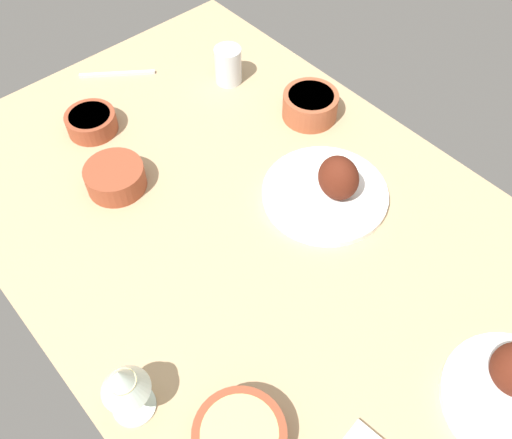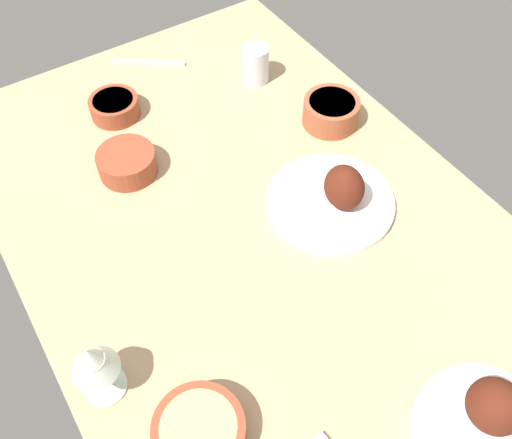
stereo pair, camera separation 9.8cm
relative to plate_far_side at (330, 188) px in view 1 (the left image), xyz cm
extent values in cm
cube|color=tan|center=(4.35, 16.31, -4.76)|extent=(140.00, 90.00, 4.00)
cylinder|color=white|center=(0.62, 0.52, -1.96)|extent=(26.17, 26.17, 1.60)
ellipsoid|color=#511E11|center=(-1.06, -0.89, 3.34)|extent=(8.74, 7.51, 9.79)
cylinder|color=#A35133|center=(20.41, -14.58, 0.35)|extent=(12.79, 12.79, 6.21)
cylinder|color=#DBCC7A|center=(20.41, -14.58, 2.96)|extent=(10.49, 10.49, 1.00)
cylinder|color=brown|center=(49.91, 26.08, -0.50)|extent=(11.39, 11.39, 4.52)
cylinder|color=#4C192D|center=(49.91, 26.08, 1.26)|extent=(9.34, 9.34, 1.00)
cylinder|color=brown|center=(-25.49, 45.89, -0.12)|extent=(14.21, 14.21, 5.27)
cylinder|color=#D6BC70|center=(-25.49, 45.89, 2.01)|extent=(11.65, 11.65, 1.00)
cylinder|color=brown|center=(31.65, 31.32, -0.13)|extent=(12.46, 12.46, 5.27)
cylinder|color=brown|center=(31.65, 31.32, 2.01)|extent=(10.22, 10.22, 1.00)
cylinder|color=silver|center=(-9.96, 54.90, -2.51)|extent=(7.00, 7.00, 0.50)
cylinder|color=silver|center=(-9.96, 54.90, 1.24)|extent=(1.00, 1.00, 7.00)
cone|color=silver|center=(-9.96, 54.90, 7.99)|extent=(7.60, 7.60, 6.50)
cylinder|color=beige|center=(-9.96, 54.90, 6.54)|extent=(4.18, 4.18, 2.80)
cylinder|color=silver|center=(42.94, -8.69, 1.81)|extent=(6.58, 6.58, 9.13)
cube|color=silver|center=(63.18, 11.11, -2.36)|extent=(11.97, 15.72, 0.80)
camera|label=1|loc=(-45.60, 60.37, 86.09)|focal=38.93mm
camera|label=2|loc=(-51.51, 52.59, 86.09)|focal=38.93mm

